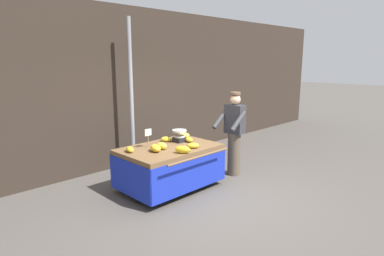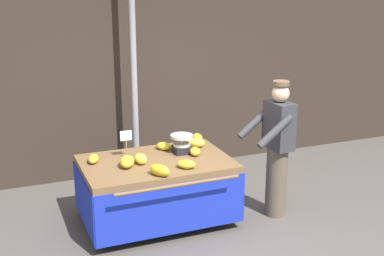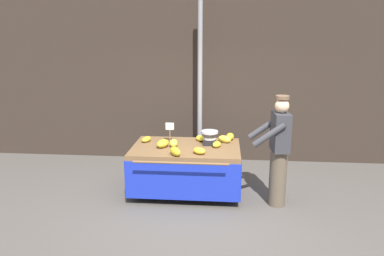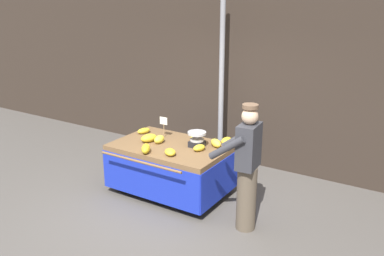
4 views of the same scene
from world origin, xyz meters
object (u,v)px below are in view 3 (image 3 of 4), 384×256
object	(u,v)px
banana_cart	(186,158)
banana_bunch_5	(224,139)
banana_bunch_3	(163,143)
vendor_person	(278,151)
street_pole	(200,87)
price_sign	(170,128)
banana_bunch_1	(146,139)
banana_bunch_7	(199,151)
weighing_scale	(210,138)
banana_bunch_6	(174,143)
banana_bunch_4	(230,137)
banana_bunch_0	(175,151)
banana_bunch_8	(201,138)
banana_bunch_2	(217,144)

from	to	relation	value
banana_cart	banana_bunch_5	size ratio (longest dim) A/B	7.23
banana_bunch_3	vendor_person	distance (m)	1.83
street_pole	banana_cart	world-z (taller)	street_pole
price_sign	banana_bunch_1	world-z (taller)	price_sign
banana_bunch_7	banana_bunch_3	bearing A→B (deg)	154.16
banana_bunch_3	banana_bunch_5	size ratio (longest dim) A/B	1.12
weighing_scale	banana_bunch_6	xyz separation A→B (m)	(-0.58, -0.17, -0.06)
banana_bunch_1	banana_bunch_4	bearing A→B (deg)	9.61
banana_bunch_0	banana_bunch_6	distance (m)	0.45
banana_bunch_5	banana_bunch_8	xyz separation A→B (m)	(-0.41, 0.05, -0.01)
street_pole	vendor_person	xyz separation A→B (m)	(1.30, -1.69, -0.72)
banana_bunch_2	banana_bunch_8	size ratio (longest dim) A/B	1.03
banana_bunch_4	banana_bunch_7	xyz separation A→B (m)	(-0.48, -0.82, -0.01)
price_sign	banana_bunch_8	size ratio (longest dim) A/B	1.69
weighing_scale	price_sign	bearing A→B (deg)	172.93
weighing_scale	banana_bunch_0	bearing A→B (deg)	-128.64
banana_bunch_0	banana_bunch_7	distance (m)	0.37
weighing_scale	banana_bunch_4	size ratio (longest dim) A/B	1.33
price_sign	banana_bunch_6	bearing A→B (deg)	-69.08
weighing_scale	banana_bunch_7	world-z (taller)	weighing_scale
weighing_scale	banana_bunch_2	size ratio (longest dim) A/B	1.36
price_sign	banana_bunch_6	xyz separation A→B (m)	(0.10, -0.26, -0.19)
banana_bunch_6	banana_bunch_8	size ratio (longest dim) A/B	1.06
price_sign	banana_bunch_0	bearing A→B (deg)	-75.32
banana_cart	banana_bunch_1	bearing A→B (deg)	162.75
banana_bunch_5	banana_bunch_8	distance (m)	0.41
price_sign	banana_bunch_4	xyz separation A→B (m)	(1.02, 0.23, -0.19)
banana_bunch_4	banana_bunch_7	bearing A→B (deg)	-120.17
street_pole	price_sign	distance (m)	1.32
banana_cart	banana_bunch_0	xyz separation A→B (m)	(-0.11, -0.47, 0.27)
banana_bunch_0	banana_bunch_4	xyz separation A→B (m)	(0.83, 0.93, -0.00)
banana_bunch_2	banana_bunch_3	size ratio (longest dim) A/B	0.75
banana_bunch_4	banana_bunch_7	world-z (taller)	banana_bunch_4
weighing_scale	banana_bunch_7	size ratio (longest dim) A/B	1.31
street_pole	price_sign	size ratio (longest dim) A/B	9.37
banana_bunch_3	banana_bunch_1	bearing A→B (deg)	139.03
street_pole	banana_bunch_4	distance (m)	1.29
street_pole	vendor_person	size ratio (longest dim) A/B	1.86
weighing_scale	banana_bunch_4	distance (m)	0.47
banana_bunch_0	banana_bunch_6	xyz separation A→B (m)	(-0.09, 0.44, -0.00)
banana_bunch_3	banana_bunch_6	xyz separation A→B (m)	(0.17, 0.04, -0.00)
weighing_scale	banana_bunch_3	distance (m)	0.78
banana_cart	banana_bunch_4	xyz separation A→B (m)	(0.72, 0.46, 0.27)
banana_bunch_0	banana_bunch_8	bearing A→B (deg)	68.17
banana_bunch_1	banana_bunch_3	distance (m)	0.43
banana_bunch_6	street_pole	bearing A→B (deg)	76.37
banana_bunch_5	banana_bunch_0	bearing A→B (deg)	-133.98
banana_bunch_0	banana_bunch_4	size ratio (longest dim) A/B	1.27
street_pole	banana_bunch_6	world-z (taller)	street_pole
banana_cart	banana_bunch_7	xyz separation A→B (m)	(0.24, -0.36, 0.25)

